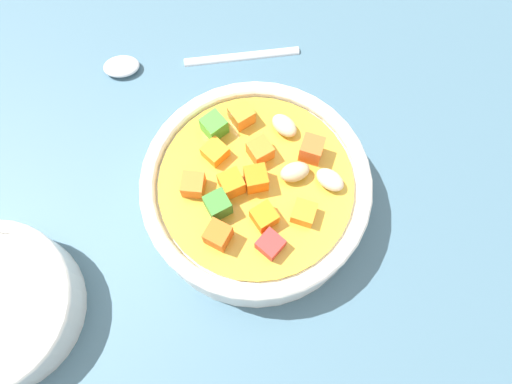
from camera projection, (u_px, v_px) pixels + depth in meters
ground_plane at (256, 205)px, 43.11cm from camera, size 140.00×140.00×2.00cm
soup_bowl_main at (256, 190)px, 39.57cm from camera, size 18.07×18.07×6.41cm
spoon at (180, 61)px, 46.51cm from camera, size 18.68×3.07×1.08cm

